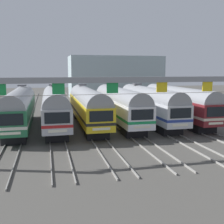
{
  "coord_description": "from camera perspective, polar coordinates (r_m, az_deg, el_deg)",
  "views": [
    {
      "loc": [
        -6.93,
        -34.16,
        6.99
      ],
      "look_at": [
        0.34,
        -3.29,
        2.17
      ],
      "focal_mm": 44.38,
      "sensor_mm": 36.0,
      "label": 1
    }
  ],
  "objects": [
    {
      "name": "ground_plane",
      "position": [
        35.55,
        -1.75,
        -2.7
      ],
      "size": [
        160.0,
        160.0,
        0.0
      ],
      "primitive_type": "plane",
      "color": "#4C4944"
    },
    {
      "name": "commuter_train_stainless",
      "position": [
        34.44,
        -11.78,
        1.29
      ],
      "size": [
        2.88,
        18.06,
        5.05
      ],
      "color": "#B2B5BA",
      "rests_on": "ground"
    },
    {
      "name": "track_bed",
      "position": [
        52.09,
        -5.49,
        0.98
      ],
      "size": [
        21.86,
        70.0,
        0.15
      ],
      "color": "gray",
      "rests_on": "ground"
    },
    {
      "name": "maintenance_building",
      "position": [
        71.53,
        0.66,
        7.21
      ],
      "size": [
        23.2,
        10.0,
        10.4
      ],
      "primitive_type": "cube",
      "color": "#9EB2B7",
      "rests_on": "ground"
    },
    {
      "name": "commuter_train_yellow",
      "position": [
        34.78,
        -5.06,
        1.5
      ],
      "size": [
        2.88,
        18.06,
        5.05
      ],
      "color": "gold",
      "rests_on": "ground"
    },
    {
      "name": "catenary_gantry",
      "position": [
        21.86,
        5.29,
        4.29
      ],
      "size": [
        25.6,
        0.44,
        6.97
      ],
      "color": "gray",
      "rests_on": "ground"
    },
    {
      "name": "commuter_train_white",
      "position": [
        35.58,
        1.45,
        1.69
      ],
      "size": [
        2.88,
        18.06,
        4.77
      ],
      "color": "white",
      "rests_on": "ground"
    },
    {
      "name": "commuter_train_maroon",
      "position": [
        38.45,
        13.27,
        1.99
      ],
      "size": [
        2.88,
        18.06,
        5.05
      ],
      "color": "maroon",
      "rests_on": "ground"
    },
    {
      "name": "commuter_train_silver",
      "position": [
        36.82,
        7.59,
        1.86
      ],
      "size": [
        2.88,
        18.06,
        5.05
      ],
      "color": "silver",
      "rests_on": "ground"
    },
    {
      "name": "commuter_train_green",
      "position": [
        34.58,
        -18.54,
        1.05
      ],
      "size": [
        2.88,
        18.06,
        5.05
      ],
      "color": "#236B42",
      "rests_on": "ground"
    }
  ]
}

